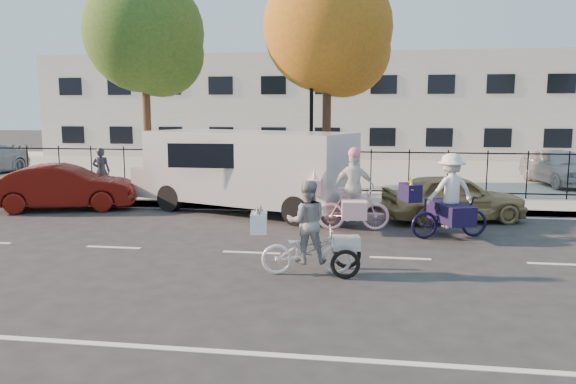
% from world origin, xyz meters
% --- Properties ---
extents(ground, '(120.00, 120.00, 0.00)m').
position_xyz_m(ground, '(0.00, 0.00, 0.00)').
color(ground, '#333334').
extents(road_markings, '(60.00, 9.52, 0.01)m').
position_xyz_m(road_markings, '(0.00, 0.00, 0.01)').
color(road_markings, silver).
rests_on(road_markings, ground).
extents(curb, '(60.00, 0.10, 0.15)m').
position_xyz_m(curb, '(0.00, 5.05, 0.07)').
color(curb, '#A8A399').
rests_on(curb, ground).
extents(sidewalk, '(60.00, 2.20, 0.15)m').
position_xyz_m(sidewalk, '(0.00, 6.10, 0.07)').
color(sidewalk, '#A8A399').
rests_on(sidewalk, ground).
extents(parking_lot, '(60.00, 15.60, 0.15)m').
position_xyz_m(parking_lot, '(0.00, 15.00, 0.07)').
color(parking_lot, '#A8A399').
rests_on(parking_lot, ground).
extents(iron_fence, '(58.00, 0.06, 1.50)m').
position_xyz_m(iron_fence, '(0.00, 7.20, 0.90)').
color(iron_fence, black).
rests_on(iron_fence, sidewalk).
extents(building, '(34.00, 10.00, 6.00)m').
position_xyz_m(building, '(0.00, 25.00, 3.00)').
color(building, silver).
rests_on(building, ground).
extents(lamppost, '(0.36, 0.36, 4.33)m').
position_xyz_m(lamppost, '(0.50, 6.80, 3.11)').
color(lamppost, black).
rests_on(lamppost, sidewalk).
extents(street_sign, '(0.85, 0.06, 1.80)m').
position_xyz_m(street_sign, '(-1.85, 6.80, 1.42)').
color(street_sign, black).
rests_on(street_sign, sidewalk).
extents(zebra_trike, '(1.98, 0.94, 1.69)m').
position_xyz_m(zebra_trike, '(1.29, -1.30, 0.65)').
color(zebra_trike, white).
rests_on(zebra_trike, ground).
extents(unicorn_bike, '(2.02, 1.41, 2.02)m').
position_xyz_m(unicorn_bike, '(1.96, 2.50, 0.75)').
color(unicorn_bike, '#FCC0D2').
rests_on(unicorn_bike, ground).
extents(bull_bike, '(2.15, 1.52, 1.94)m').
position_xyz_m(bull_bike, '(4.16, 2.00, 0.77)').
color(bull_bike, black).
rests_on(bull_bike, ground).
extents(white_van, '(6.99, 4.13, 2.29)m').
position_xyz_m(white_van, '(-1.16, 4.50, 1.27)').
color(white_van, silver).
rests_on(white_van, ground).
extents(red_sedan, '(4.24, 2.51, 1.32)m').
position_xyz_m(red_sedan, '(-6.44, 4.09, 0.66)').
color(red_sedan, '#550E09').
rests_on(red_sedan, ground).
extents(gold_sedan, '(3.97, 2.48, 1.26)m').
position_xyz_m(gold_sedan, '(4.54, 3.98, 0.63)').
color(gold_sedan, '#A08C57').
rests_on(gold_sedan, ground).
extents(pedestrian, '(0.62, 0.47, 1.53)m').
position_xyz_m(pedestrian, '(-6.27, 6.06, 0.92)').
color(pedestrian, black).
rests_on(pedestrian, sidewalk).
extents(lot_car_b, '(2.52, 4.84, 1.30)m').
position_xyz_m(lot_car_b, '(-2.70, 10.42, 0.80)').
color(lot_car_b, white).
rests_on(lot_car_b, parking_lot).
extents(lot_car_c, '(2.32, 4.21, 1.31)m').
position_xyz_m(lot_car_c, '(-3.32, 10.61, 0.81)').
color(lot_car_c, '#515559').
rests_on(lot_car_c, parking_lot).
extents(lot_car_d, '(2.21, 4.18, 1.35)m').
position_xyz_m(lot_car_d, '(9.25, 10.74, 0.83)').
color(lot_car_d, '#A5A6AD').
rests_on(lot_car_d, parking_lot).
extents(tree_west, '(4.17, 4.17, 7.64)m').
position_xyz_m(tree_west, '(-5.38, 8.26, 5.35)').
color(tree_west, '#442D1D').
rests_on(tree_west, ground).
extents(tree_mid, '(4.10, 4.10, 7.52)m').
position_xyz_m(tree_mid, '(1.09, 7.36, 5.27)').
color(tree_mid, '#442D1D').
rests_on(tree_mid, ground).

